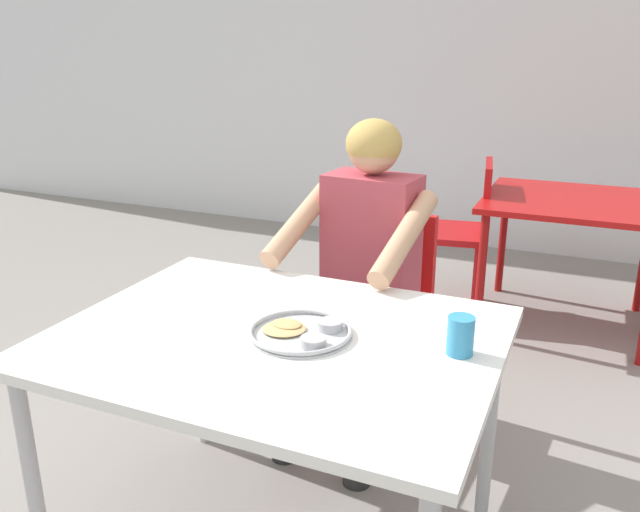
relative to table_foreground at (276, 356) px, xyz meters
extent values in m
cube|color=silver|center=(-0.05, 3.45, 1.04)|extent=(12.00, 0.12, 3.40)
cube|color=white|center=(0.00, 0.00, 0.05)|extent=(1.19, 0.92, 0.03)
cylinder|color=#B2B2B7|center=(-0.54, -0.40, -0.31)|extent=(0.04, 0.04, 0.70)
cylinder|color=#B2B2B7|center=(-0.54, 0.40, -0.31)|extent=(0.04, 0.04, 0.70)
cylinder|color=#B2B2B7|center=(0.54, 0.40, -0.31)|extent=(0.04, 0.04, 0.70)
cylinder|color=#B7BABF|center=(0.07, 0.02, 0.07)|extent=(0.28, 0.28, 0.01)
torus|color=#B7BABF|center=(0.07, 0.02, 0.08)|extent=(0.28, 0.28, 0.01)
cylinder|color=#B2B5BA|center=(0.13, -0.04, 0.09)|extent=(0.07, 0.07, 0.03)
cylinder|color=#B77F23|center=(0.13, -0.04, 0.09)|extent=(0.06, 0.06, 0.01)
cylinder|color=#B2B5BA|center=(0.13, 0.07, 0.09)|extent=(0.07, 0.07, 0.03)
cylinder|color=#9E4714|center=(0.13, 0.07, 0.09)|extent=(0.06, 0.06, 0.01)
ellipsoid|color=tan|center=(0.02, 0.02, 0.08)|extent=(0.15, 0.15, 0.01)
ellipsoid|color=tan|center=(0.02, 0.03, 0.09)|extent=(0.09, 0.08, 0.01)
cylinder|color=#338CBF|center=(0.48, 0.08, 0.12)|extent=(0.07, 0.07, 0.10)
cylinder|color=#593319|center=(0.48, 0.08, 0.15)|extent=(0.06, 0.06, 0.02)
cube|color=red|center=(-0.01, 0.86, -0.24)|extent=(0.42, 0.43, 0.04)
cube|color=red|center=(0.01, 1.04, -0.03)|extent=(0.36, 0.07, 0.39)
cylinder|color=red|center=(0.13, 0.68, -0.46)|extent=(0.03, 0.03, 0.41)
cylinder|color=red|center=(-0.17, 0.71, -0.46)|extent=(0.03, 0.03, 0.41)
cylinder|color=red|center=(0.16, 1.00, -0.46)|extent=(0.03, 0.03, 0.41)
cylinder|color=red|center=(-0.14, 1.03, -0.46)|extent=(0.03, 0.03, 0.41)
cylinder|color=#242424|center=(0.10, 0.39, -0.44)|extent=(0.10, 0.10, 0.44)
cylinder|color=#242424|center=(0.12, 0.59, -0.18)|extent=(0.16, 0.41, 0.12)
cylinder|color=#242424|center=(-0.20, 0.42, -0.44)|extent=(0.10, 0.10, 0.44)
cylinder|color=#242424|center=(-0.18, 0.62, -0.18)|extent=(0.16, 0.41, 0.12)
cube|color=#B23F4C|center=(-0.01, 0.81, 0.09)|extent=(0.36, 0.23, 0.54)
cylinder|color=tan|center=(0.18, 0.61, 0.20)|extent=(0.12, 0.46, 0.25)
cylinder|color=tan|center=(-0.23, 0.65, 0.20)|extent=(0.12, 0.46, 0.25)
sphere|color=tan|center=(-0.01, 0.81, 0.46)|extent=(0.19, 0.19, 0.19)
ellipsoid|color=tan|center=(-0.01, 0.81, 0.47)|extent=(0.21, 0.20, 0.18)
cube|color=#B71414|center=(0.65, 2.13, 0.02)|extent=(0.90, 0.84, 0.03)
cylinder|color=maroon|center=(0.26, 1.77, -0.33)|extent=(0.04, 0.04, 0.67)
cylinder|color=maroon|center=(0.26, 2.49, -0.33)|extent=(0.04, 0.04, 0.67)
cube|color=#AA1215|center=(0.01, 2.11, -0.21)|extent=(0.48, 0.48, 0.04)
cube|color=#AA1215|center=(0.20, 2.14, 0.00)|extent=(0.10, 0.40, 0.39)
cylinder|color=#AA1215|center=(-0.13, 1.91, -0.45)|extent=(0.03, 0.03, 0.43)
cylinder|color=#AA1215|center=(-0.19, 2.25, -0.45)|extent=(0.03, 0.03, 0.43)
cylinder|color=#AA1215|center=(0.20, 1.97, -0.45)|extent=(0.03, 0.03, 0.43)
cylinder|color=#AA1215|center=(0.15, 2.30, -0.45)|extent=(0.03, 0.03, 0.43)
camera|label=1|loc=(0.75, -1.43, 0.83)|focal=36.53mm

